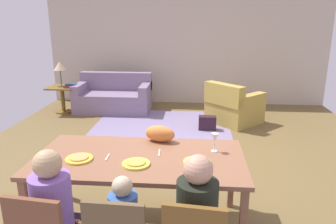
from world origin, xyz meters
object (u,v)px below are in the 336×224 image
plate_near_man (79,159)px  cat (160,134)px  dining_table (140,163)px  book_lower (71,86)px  armchair (233,107)px  table_lamp (60,67)px  handbag (207,123)px  book_upper (71,84)px  side_table (63,96)px  person_man (56,220)px  wine_glass (215,139)px  plate_near_child (136,164)px  couch (114,97)px  plate_near_woman (197,162)px

plate_near_man → cat: 0.87m
dining_table → book_lower: dining_table is taller
armchair → table_lamp: 3.73m
handbag → book_upper: bearing=162.3°
side_table → handbag: side_table is taller
person_man → book_lower: size_ratio=5.04×
person_man → armchair: size_ratio=0.92×
person_man → cat: 1.33m
table_lamp → wine_glass: bearing=-50.4°
armchair → plate_near_man: bearing=-116.7°
side_table → book_upper: book_upper is taller
plate_near_child → person_man: size_ratio=0.23×
wine_glass → side_table: (-3.08, 3.72, -0.52)m
couch → book_lower: couch is taller
person_man → couch: bearing=99.0°
cat → handbag: (0.60, 2.59, -0.71)m
side_table → book_lower: book_lower is taller
cat → plate_near_child: bearing=-91.4°
table_lamp → handbag: bearing=-16.1°
plate_near_woman → armchair: (0.72, 3.56, -0.45)m
plate_near_child → person_man: bearing=-136.4°
person_man → handbag: size_ratio=3.47×
person_man → book_upper: size_ratio=5.04×
wine_glass → side_table: 4.85m
cat → person_man: bearing=-109.0°
dining_table → plate_near_man: plate_near_man is taller
book_lower → cat: bearing=-56.2°
plate_near_woman → person_man: person_man is taller
wine_glass → book_upper: 4.74m
armchair → wine_glass: bearing=-99.6°
side_table → table_lamp: size_ratio=1.07×
plate_near_child → armchair: (1.26, 3.64, -0.45)m
wine_glass → couch: wine_glass is taller
cat → book_upper: (-2.32, 3.53, -0.22)m
wine_glass → armchair: 3.37m
couch → book_lower: size_ratio=7.42×
cat → armchair: (1.11, 3.05, -0.53)m
dining_table → couch: (-1.30, 4.15, -0.39)m
dining_table → plate_near_woman: (0.54, -0.10, 0.07)m
armchair → side_table: 3.66m
plate_near_woman → table_lamp: table_lamp is taller
plate_near_woman → book_upper: plate_near_woman is taller
wine_glass → armchair: (0.56, 3.28, -0.57)m
armchair → side_table: bearing=173.1°
person_man → cat: size_ratio=3.47×
person_man → handbag: bearing=70.8°
book_lower → side_table: bearing=169.0°
plate_near_woman → wine_glass: 0.35m
book_lower → handbag: 3.07m
plate_near_woman → table_lamp: 4.95m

